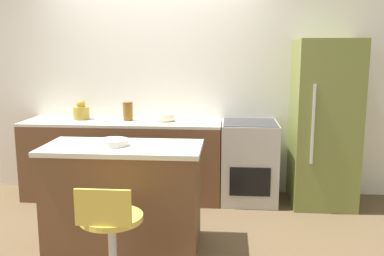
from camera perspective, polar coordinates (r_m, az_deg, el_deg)
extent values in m
plane|color=brown|center=(4.74, -5.96, -10.46)|extent=(14.00, 14.00, 0.00)
cube|color=white|center=(5.10, -4.82, 6.05)|extent=(8.00, 0.06, 2.60)
cube|color=brown|center=(4.98, -9.14, -4.29)|extent=(2.23, 0.62, 0.86)
cube|color=beige|center=(4.89, -9.28, 0.76)|extent=(2.23, 0.62, 0.03)
cube|color=#9EA3A8|center=(5.00, -13.64, 1.03)|extent=(0.44, 0.34, 0.01)
cube|color=brown|center=(3.76, -9.07, -9.25)|extent=(1.28, 0.60, 0.85)
cube|color=beige|center=(3.63, -9.27, -2.62)|extent=(1.33, 0.64, 0.04)
cube|color=#B7B2A8|center=(4.84, 7.60, -4.51)|extent=(0.61, 0.62, 0.89)
cube|color=black|center=(4.58, 7.74, -7.13)|extent=(0.43, 0.01, 0.31)
cube|color=#333338|center=(4.75, 7.73, 0.75)|extent=(0.58, 0.59, 0.01)
cube|color=olive|center=(4.83, 17.18, 0.57)|extent=(0.66, 0.66, 1.79)
cube|color=silver|center=(4.45, 15.84, 0.43)|extent=(0.02, 0.02, 0.81)
cylinder|color=#B7B7BC|center=(3.23, -10.52, -16.11)|extent=(0.06, 0.06, 0.50)
cylinder|color=gold|center=(3.12, -10.69, -11.68)|extent=(0.44, 0.44, 0.04)
cube|color=gold|center=(2.90, -11.80, -10.38)|extent=(0.38, 0.02, 0.25)
cylinder|color=#B29333|center=(5.05, -14.53, 1.94)|extent=(0.18, 0.18, 0.14)
sphere|color=#B29333|center=(5.03, -14.59, 3.11)|extent=(0.10, 0.10, 0.10)
cylinder|color=beige|center=(4.82, -3.54, 1.47)|extent=(0.21, 0.21, 0.08)
cylinder|color=brown|center=(4.89, -8.54, 2.16)|extent=(0.11, 0.11, 0.19)
cylinder|color=brown|center=(4.88, -8.58, 3.34)|extent=(0.12, 0.12, 0.02)
cylinder|color=white|center=(3.63, -10.45, -1.90)|extent=(0.25, 0.25, 0.06)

